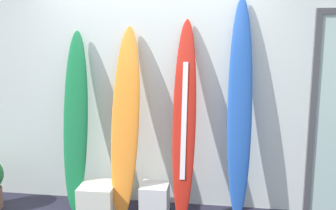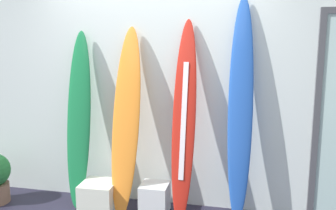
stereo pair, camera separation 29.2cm
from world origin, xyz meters
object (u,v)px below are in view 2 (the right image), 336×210
Objects in this scene: surfboard_crimson at (184,123)px; surfboard_cobalt at (240,113)px; surfboard_sunset at (126,121)px; surfboard_emerald at (79,121)px; display_block_left at (99,197)px; display_block_center at (155,199)px.

surfboard_cobalt is at bearing 8.94° from surfboard_crimson.
surfboard_emerald is at bearing 174.75° from surfboard_sunset.
display_block_left is at bearing -157.36° from surfboard_sunset.
surfboard_emerald is 0.57m from surfboard_sunset.
display_block_left reaches higher than display_block_center.
surfboard_emerald reaches higher than display_block_center.
display_block_center is at bearing -176.77° from surfboard_crimson.
display_block_center is at bearing 10.67° from display_block_left.
surfboard_crimson is 0.91× the size of surfboard_cobalt.
surfboard_cobalt reaches higher than surfboard_crimson.
surfboard_sunset is at bearing 22.64° from display_block_left.
surfboard_crimson is at bearing -1.98° from surfboard_emerald.
surfboard_crimson is (1.18, -0.04, 0.05)m from surfboard_emerald.
display_block_left is 1.16× the size of display_block_center.
surfboard_sunset is 0.88m from display_block_left.
surfboard_cobalt is 7.01× the size of display_block_center.
display_block_center is (-0.31, -0.02, -0.85)m from surfboard_crimson.
surfboard_crimson is 5.45× the size of display_block_left.
surfboard_sunset is 1.18m from surfboard_cobalt.
surfboard_sunset reaches higher than display_block_left.
display_block_left is at bearing -171.85° from surfboard_crimson.
surfboard_crimson is at bearing -171.06° from surfboard_cobalt.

